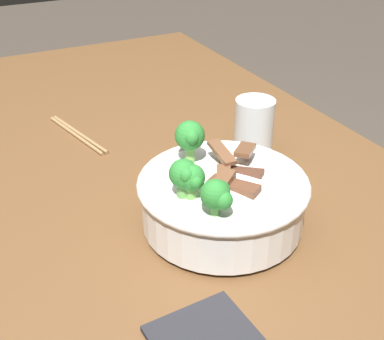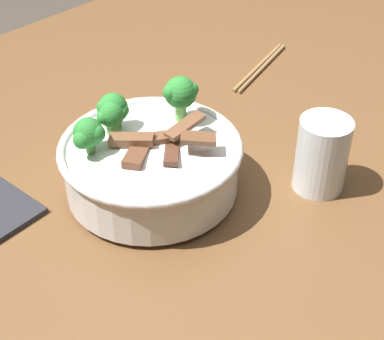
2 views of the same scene
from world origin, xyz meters
TOP-DOWN VIEW (x-y plane):
  - dining_table at (0.00, 0.00)m, footprint 1.58×1.01m
  - rice_bowl at (0.19, 0.10)m, footprint 0.25×0.25m
  - drinking_glass at (0.02, 0.26)m, footprint 0.07×0.07m
  - chopsticks_pair at (-0.20, -0.01)m, footprint 0.21×0.06m

SIDE VIEW (x-z plane):
  - dining_table at x=0.00m, z-range 0.31..1.09m
  - chopsticks_pair at x=-0.20m, z-range 0.78..0.79m
  - drinking_glass at x=0.02m, z-range 0.77..0.88m
  - rice_bowl at x=0.19m, z-range 0.76..0.91m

